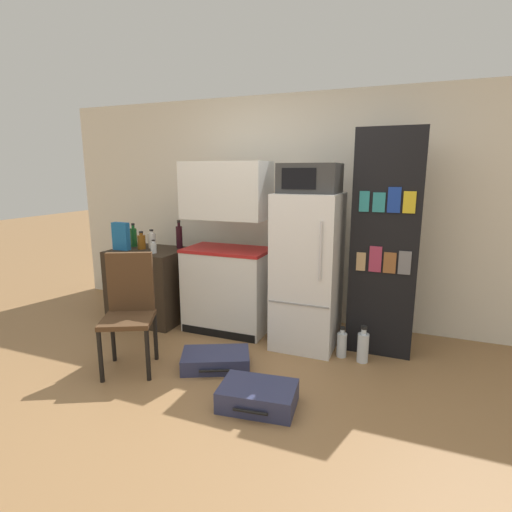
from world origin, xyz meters
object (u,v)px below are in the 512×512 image
object	(u,v)px
side_table	(151,285)
microwave	(310,178)
bottle_amber_beer	(142,242)
suitcase_small_flat	(216,360)
bookshelf	(385,244)
bottle_clear_short	(154,248)
cereal_box	(121,236)
bottle_wine_dark	(179,236)
refrigerator	(308,271)
chair	(129,303)
water_bottle_front	(363,347)
kitchen_hutch	(227,255)
bottle_green_tall	(134,237)
suitcase_large_flat	(258,396)
water_bottle_middle	(342,344)
bottle_milk_white	(152,240)

from	to	relation	value
side_table	microwave	size ratio (longest dim) A/B	1.54
microwave	bottle_amber_beer	distance (m)	2.00
side_table	suitcase_small_flat	bearing A→B (deg)	-32.24
bookshelf	bottle_clear_short	world-z (taller)	bookshelf
cereal_box	bottle_wine_dark	bearing A→B (deg)	31.86
refrigerator	bottle_amber_beer	distance (m)	1.88
side_table	chair	distance (m)	1.13
side_table	cereal_box	distance (m)	0.62
bottle_clear_short	suitcase_small_flat	world-z (taller)	bottle_clear_short
bottle_clear_short	water_bottle_front	bearing A→B (deg)	-1.34
kitchen_hutch	bottle_amber_beer	world-z (taller)	kitchen_hutch
microwave	bookshelf	bearing A→B (deg)	11.94
water_bottle_front	bottle_green_tall	bearing A→B (deg)	173.84
cereal_box	suitcase_large_flat	xyz separation A→B (m)	(2.00, -1.04, -0.87)
cereal_box	water_bottle_middle	size ratio (longest dim) A/B	1.07
side_table	suitcase_small_flat	xyz separation A→B (m)	(1.20, -0.76, -0.33)
bottle_milk_white	suitcase_large_flat	world-z (taller)	bottle_milk_white
bottle_clear_short	suitcase_small_flat	xyz separation A→B (m)	(1.03, -0.62, -0.79)
suitcase_small_flat	water_bottle_middle	xyz separation A→B (m)	(0.96, 0.60, 0.05)
bottle_wine_dark	water_bottle_front	distance (m)	2.26
chair	suitcase_large_flat	size ratio (longest dim) A/B	1.70
side_table	suitcase_large_flat	size ratio (longest dim) A/B	1.40
bottle_clear_short	chair	xyz separation A→B (m)	(0.35, -0.84, -0.29)
bottle_milk_white	bottle_green_tall	distance (m)	0.25
water_bottle_middle	water_bottle_front	bearing A→B (deg)	-10.16
bottle_amber_beer	bottle_green_tall	world-z (taller)	bottle_green_tall
bottle_amber_beer	bottle_green_tall	distance (m)	0.20
refrigerator	chair	xyz separation A→B (m)	(-1.27, -0.99, -0.16)
bookshelf	bottle_amber_beer	world-z (taller)	bookshelf
chair	bottle_milk_white	bearing A→B (deg)	90.34
bookshelf	cereal_box	bearing A→B (deg)	-174.29
refrigerator	bottle_wine_dark	xyz separation A→B (m)	(-1.52, 0.19, 0.21)
side_table	bottle_wine_dark	size ratio (longest dim) A/B	2.55
kitchen_hutch	refrigerator	xyz separation A→B (m)	(0.86, -0.05, -0.07)
bottle_clear_short	bottle_amber_beer	distance (m)	0.30
suitcase_small_flat	bottle_green_tall	bearing A→B (deg)	124.89
refrigerator	cereal_box	world-z (taller)	refrigerator
kitchen_hutch	bottle_wine_dark	world-z (taller)	kitchen_hutch
bottle_amber_beer	suitcase_large_flat	size ratio (longest dim) A/B	0.34
kitchen_hutch	suitcase_large_flat	size ratio (longest dim) A/B	3.03
refrigerator	water_bottle_front	xyz separation A→B (m)	(0.56, -0.20, -0.58)
kitchen_hutch	water_bottle_front	world-z (taller)	kitchen_hutch
suitcase_small_flat	cereal_box	bearing A→B (deg)	131.49
side_table	bottle_wine_dark	distance (m)	0.63
microwave	water_bottle_front	world-z (taller)	microwave
side_table	bottle_milk_white	xyz separation A→B (m)	(-0.02, 0.09, 0.49)
water_bottle_middle	kitchen_hutch	bearing A→B (deg)	170.06
bottle_amber_beer	microwave	bearing A→B (deg)	0.07
kitchen_hutch	bottle_amber_beer	xyz separation A→B (m)	(-1.02, -0.06, 0.09)
bottle_clear_short	side_table	bearing A→B (deg)	140.44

